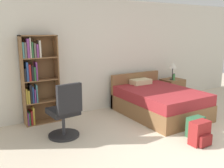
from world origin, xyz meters
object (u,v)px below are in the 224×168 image
Objects in this scene: bookshelf at (36,78)px; water_bottle at (174,77)px; nightstand at (172,90)px; office_chair at (65,113)px; backpack_green at (196,127)px; bed at (158,102)px; table_lamp at (173,66)px; backpack_red at (200,134)px.

water_bottle is at bearing -4.39° from bookshelf.
office_chair is at bearing -166.19° from nightstand.
backpack_green is (-1.38, -2.01, -0.12)m from nightstand.
bed is 1.27m from water_bottle.
bookshelf is 3.89× the size of table_lamp.
bookshelf is 3.58m from water_bottle.
bookshelf is at bearing 177.57° from nightstand.
nightstand is 1.59× the size of backpack_green.
nightstand is at bearing 32.10° from bed.
backpack_red is (-1.50, -2.15, -0.48)m from water_bottle.
backpack_red is (-1.58, -2.27, -0.10)m from nightstand.
bed is 4.71× the size of backpack_red.
bed is at bearing -150.70° from water_bottle.
bed is 1.35m from nightstand.
bookshelf is 1.13m from office_chair.
bed reaches higher than water_bottle.
office_chair is 3.42m from water_bottle.
water_bottle is at bearing -107.44° from table_lamp.
nightstand is 0.66m from table_lamp.
bookshelf is 3.59m from table_lamp.
office_chair is 3.52m from nightstand.
backpack_red is at bearing -105.70° from bed.
table_lamp is at bearing 13.55° from office_chair.
bookshelf is 3.70m from nightstand.
bed is at bearing -147.80° from table_lamp.
office_chair is at bearing -167.82° from water_bottle.
bookshelf is at bearing 175.61° from water_bottle.
water_bottle is 2.35m from backpack_green.
office_chair is 2.49× the size of backpack_red.
water_bottle is (1.06, 0.60, 0.37)m from bed.
backpack_green is (2.03, -1.17, -0.29)m from office_chair.
nightstand reaches higher than backpack_red.
table_lamp reaches higher than water_bottle.
table_lamp is 0.30m from water_bottle.
backpack_green is (2.26, -2.17, -0.78)m from bookshelf.
table_lamp reaches higher than backpack_red.
nightstand is at bearing 55.54° from backpack_green.
water_bottle is at bearing 12.18° from office_chair.
office_chair is 2.21× the size of table_lamp.
bookshelf is 4.39× the size of backpack_red.
bed is (2.50, -0.87, -0.65)m from bookshelf.
water_bottle is (3.56, -0.27, -0.28)m from bookshelf.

